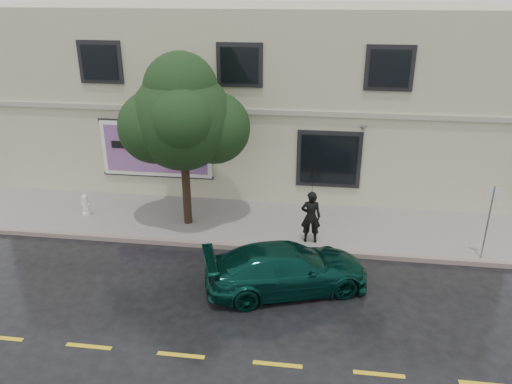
# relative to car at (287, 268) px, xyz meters

# --- Properties ---
(ground) EXTENTS (90.00, 90.00, 0.00)m
(ground) POSITION_rel_car_xyz_m (-2.16, 0.50, -0.65)
(ground) COLOR black
(ground) RESTS_ON ground
(sidewalk) EXTENTS (20.00, 3.50, 0.15)m
(sidewalk) POSITION_rel_car_xyz_m (-2.16, 3.75, -0.57)
(sidewalk) COLOR gray
(sidewalk) RESTS_ON ground
(curb) EXTENTS (20.00, 0.18, 0.16)m
(curb) POSITION_rel_car_xyz_m (-2.16, 2.00, -0.57)
(curb) COLOR gray
(curb) RESTS_ON ground
(road_marking) EXTENTS (19.00, 0.12, 0.01)m
(road_marking) POSITION_rel_car_xyz_m (-2.16, -3.00, -0.64)
(road_marking) COLOR gold
(road_marking) RESTS_ON ground
(building) EXTENTS (20.00, 8.12, 7.00)m
(building) POSITION_rel_car_xyz_m (-2.16, 9.50, 2.85)
(building) COLOR #B9B895
(building) RESTS_ON ground
(billboard) EXTENTS (4.30, 0.16, 2.20)m
(billboard) POSITION_rel_car_xyz_m (-5.36, 5.42, 1.41)
(billboard) COLOR white
(billboard) RESTS_ON ground
(car) EXTENTS (4.84, 3.31, 1.29)m
(car) POSITION_rel_car_xyz_m (0.00, 0.00, 0.00)
(car) COLOR #08322A
(car) RESTS_ON ground
(pedestrian) EXTENTS (0.65, 0.44, 1.73)m
(pedestrian) POSITION_rel_car_xyz_m (0.54, 2.55, 0.37)
(pedestrian) COLOR black
(pedestrian) RESTS_ON sidewalk
(umbrella) EXTENTS (1.21, 1.21, 0.75)m
(umbrella) POSITION_rel_car_xyz_m (0.54, 2.55, 1.61)
(umbrella) COLOR black
(umbrella) RESTS_ON pedestrian
(street_tree) EXTENTS (3.25, 3.25, 5.25)m
(street_tree) POSITION_rel_car_xyz_m (-3.67, 3.37, 3.12)
(street_tree) COLOR #332417
(street_tree) RESTS_ON sidewalk
(fire_hydrant) EXTENTS (0.31, 0.29, 0.77)m
(fire_hydrant) POSITION_rel_car_xyz_m (-7.44, 3.50, -0.12)
(fire_hydrant) COLOR silver
(fire_hydrant) RESTS_ON sidewalk
(sign_pole) EXTENTS (0.28, 0.10, 2.32)m
(sign_pole) POSITION_rel_car_xyz_m (5.69, 2.20, 0.92)
(sign_pole) COLOR #969B9F
(sign_pole) RESTS_ON sidewalk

